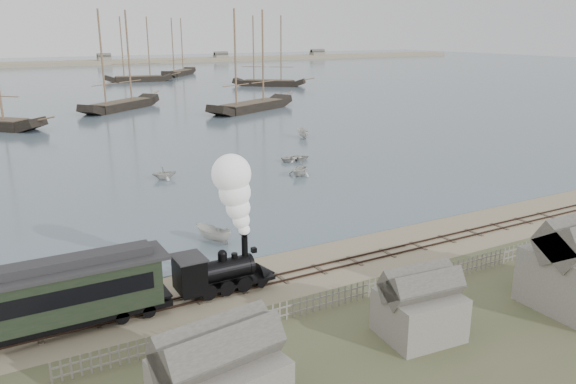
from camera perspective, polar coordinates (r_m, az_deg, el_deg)
ground at (r=40.03m, az=-0.76°, el=-7.44°), size 600.00×600.00×0.00m
harbor_water at (r=203.63m, az=-24.64°, el=10.26°), size 600.00×336.00×0.06m
rail_track at (r=38.42m, az=0.68°, el=-8.43°), size 120.00×1.80×0.16m
picket_fence_west at (r=31.86m, az=-5.16°, el=-14.13°), size 19.00×0.10×1.20m
picket_fence_east at (r=42.04m, az=19.68°, el=-7.25°), size 15.00×0.10×1.20m
shed_mid at (r=32.34m, az=13.04°, el=-14.02°), size 4.00×3.50×3.60m
far_spit at (r=283.24m, az=-26.20°, el=11.34°), size 500.00×20.00×1.80m
locomotive at (r=35.13m, az=-5.45°, el=-4.08°), size 6.78×2.53×8.46m
passenger_coach at (r=33.24m, az=-25.07°, el=-9.87°), size 15.10×2.91×3.67m
rowboat_1 at (r=63.54m, az=-12.47°, el=1.90°), size 2.48×2.83×1.42m
rowboat_2 at (r=44.18m, az=-7.60°, el=-4.28°), size 3.51×2.70×1.28m
rowboat_3 at (r=70.84m, az=0.82°, el=3.47°), size 2.93×3.89×0.76m
rowboat_4 at (r=63.57m, az=1.23°, el=2.38°), size 3.80×3.97×1.62m
rowboat_5 at (r=86.17m, az=1.51°, el=5.97°), size 3.77×2.12×1.38m
schooner_3 at (r=121.31m, az=-16.96°, el=12.70°), size 19.68×16.97×20.00m
schooner_4 at (r=115.14m, az=-3.79°, el=13.19°), size 22.93×14.93×20.00m
schooner_5 at (r=166.59m, az=-1.99°, el=14.14°), size 19.48×17.05×20.00m
schooner_8 at (r=187.28m, az=-15.13°, el=13.84°), size 21.35×8.26×20.00m
schooner_9 at (r=209.50m, az=-11.12°, el=14.28°), size 18.58×20.62×20.00m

